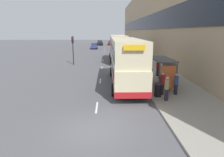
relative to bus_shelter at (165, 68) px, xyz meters
name	(u,v)px	position (x,y,z in m)	size (l,w,h in m)	color
ground_plane	(94,131)	(-5.77, -7.75, -1.88)	(220.00, 220.00, 0.00)	#515156
pavement	(131,52)	(0.73, 30.75, -1.81)	(5.00, 93.00, 0.14)	gray
terrace_facade	(149,20)	(4.72, 30.75, 5.55)	(3.10, 93.00, 14.87)	tan
lane_mark_0	(97,107)	(-5.77, -4.53, -1.87)	(0.12, 2.00, 0.01)	silver
lane_mark_1	(100,81)	(-5.77, 2.82, -1.87)	(0.12, 2.00, 0.01)	silver
lane_mark_2	(102,68)	(-5.77, 10.17, -1.87)	(0.12, 2.00, 0.01)	silver
lane_mark_3	(103,60)	(-5.77, 17.52, -1.87)	(0.12, 2.00, 0.01)	silver
lane_mark_4	(104,55)	(-5.77, 24.86, -1.87)	(0.12, 2.00, 0.01)	silver
lane_mark_5	(104,52)	(-5.77, 32.21, -1.87)	(0.12, 2.00, 0.01)	silver
lane_mark_6	(104,49)	(-5.77, 39.56, -1.87)	(0.12, 2.00, 0.01)	silver
lane_mark_7	(105,47)	(-5.77, 46.91, -1.87)	(0.12, 2.00, 0.01)	silver
lane_mark_8	(105,46)	(-5.77, 54.26, -1.87)	(0.12, 2.00, 0.01)	silver
bus_shelter	(165,68)	(0.00, 0.00, 0.00)	(1.60, 4.20, 2.48)	#4C4C51
double_decker_bus_near	(126,61)	(-3.30, 1.29, 0.41)	(2.85, 11.10, 4.30)	beige
double_decker_bus_ahead	(118,48)	(-3.18, 16.82, 0.41)	(2.85, 10.58, 4.30)	beige
car_0	(94,46)	(-8.73, 40.58, -1.02)	(1.91, 3.96, 1.72)	navy
car_1	(100,43)	(-7.54, 56.12, -0.98)	(2.10, 4.46, 1.83)	black
car_2	(111,43)	(-3.68, 56.96, -1.04)	(1.97, 4.11, 1.68)	maroon
pedestrian_at_shelter	(176,84)	(0.30, -2.29, -0.88)	(0.33, 0.33, 1.67)	#23232D
pedestrian_1	(150,76)	(-1.21, 0.10, -0.79)	(0.37, 0.37, 1.85)	#23232D
pedestrian_2	(167,88)	(-0.83, -3.64, -0.84)	(0.35, 0.35, 1.75)	#23232D
pedestrian_3	(162,83)	(-0.77, -2.25, -0.83)	(0.35, 0.35, 1.77)	#23232D
pedestrian_4	(158,68)	(0.53, 4.36, -0.87)	(0.34, 0.34, 1.70)	#23232D
litter_bin	(158,90)	(-1.22, -2.74, -1.21)	(0.55, 0.55, 1.05)	black
traffic_light_far_kerb	(73,45)	(-10.17, 13.16, 1.02)	(0.30, 0.32, 4.27)	black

